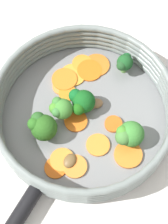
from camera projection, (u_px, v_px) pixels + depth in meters
The scene contains 26 objects.
ground_plane at pixel (84, 118), 0.66m from camera, with size 4.00×4.00×0.00m, color silver.
skillet at pixel (84, 117), 0.65m from camera, with size 0.29×0.29×0.01m, color gray.
skillet_rim_wall at pixel (84, 108), 0.62m from camera, with size 0.31×0.31×0.06m.
skillet_rivet_left at pixel (26, 174), 0.60m from camera, with size 0.01×0.01×0.01m, color gray.
skillet_rivet_right at pixel (57, 192), 0.59m from camera, with size 0.01×0.01×0.01m, color gray.
carrot_slice_0 at pixel (68, 93), 0.67m from camera, with size 0.03×0.03×0.00m, color orange.
carrot_slice_1 at pixel (97, 65), 0.69m from camera, with size 0.05×0.05×0.00m, color orange.
carrot_slice_2 at pixel (90, 70), 0.69m from camera, with size 0.05×0.05×0.00m, color orange.
carrot_slice_3 at pixel (64, 79), 0.68m from camera, with size 0.05×0.05×0.01m, color orange.
carrot_slice_4 at pixel (73, 75), 0.68m from camera, with size 0.05×0.05×0.00m, color gold.
carrot_slice_5 at pixel (62, 87), 0.67m from camera, with size 0.03×0.03×0.00m, color #F18D3F.
carrot_slice_6 at pixel (113, 124), 0.64m from camera, with size 0.03×0.03×0.01m, color orange.
carrot_slice_7 at pixel (62, 160), 0.61m from camera, with size 0.04×0.04×0.00m, color orange.
carrot_slice_8 at pixel (98, 145), 0.62m from camera, with size 0.04×0.04×0.00m, color orange.
carrot_slice_9 at pixel (76, 121), 0.64m from camera, with size 0.04×0.04×0.00m, color orange.
carrot_slice_10 at pixel (75, 166), 0.61m from camera, with size 0.04×0.04×0.00m, color orange.
carrot_slice_11 at pixel (55, 168), 0.61m from camera, with size 0.04×0.04×0.00m, color orange.
carrot_slice_12 at pixel (128, 155), 0.62m from camera, with size 0.05×0.05×0.01m, color orange.
carrot_slice_13 at pixel (83, 63), 0.69m from camera, with size 0.04×0.04×0.00m, color orange.
broccoli_floret_0 at pixel (80, 102), 0.63m from camera, with size 0.04×0.05×0.04m.
broccoli_floret_1 at pixel (129, 134), 0.61m from camera, with size 0.05×0.04×0.05m.
broccoli_floret_2 at pixel (42, 126), 0.61m from camera, with size 0.05×0.05×0.05m.
broccoli_floret_3 at pixel (125, 62), 0.66m from camera, with size 0.03×0.03×0.04m.
broccoli_floret_4 at pixel (61, 109), 0.62m from camera, with size 0.04×0.04×0.05m.
mushroom_piece_0 at pixel (70, 161), 0.61m from camera, with size 0.03×0.02×0.01m, color brown.
mushroom_piece_1 at pixel (96, 103), 0.65m from camera, with size 0.03×0.02×0.01m, color #8D6644.
Camera 1 is at (0.01, 0.27, 0.60)m, focal length 60.00 mm.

